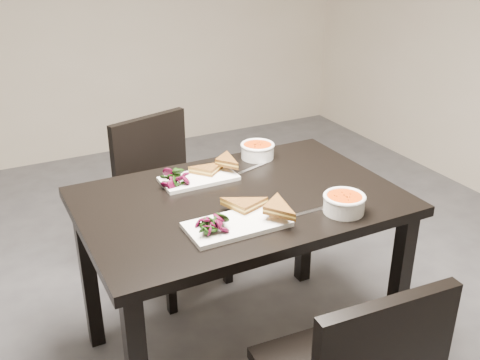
# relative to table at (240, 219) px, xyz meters

# --- Properties ---
(table) EXTENTS (1.20, 0.80, 0.75)m
(table) POSITION_rel_table_xyz_m (0.00, 0.00, 0.00)
(table) COLOR black
(table) RESTS_ON ground
(chair_far) EXTENTS (0.52, 0.52, 0.85)m
(chair_far) POSITION_rel_table_xyz_m (-0.07, 0.69, -0.17)
(chair_far) COLOR black
(chair_far) RESTS_ON ground
(plate_near) EXTENTS (0.35, 0.18, 0.02)m
(plate_near) POSITION_rel_table_xyz_m (-0.11, -0.20, 0.11)
(plate_near) COLOR white
(plate_near) RESTS_ON table
(sandwich_near) EXTENTS (0.21, 0.18, 0.06)m
(sandwich_near) POSITION_rel_table_xyz_m (-0.05, -0.19, 0.14)
(sandwich_near) COLOR brown
(sandwich_near) RESTS_ON plate_near
(salad_near) EXTENTS (0.11, 0.10, 0.05)m
(salad_near) POSITION_rel_table_xyz_m (-0.21, -0.20, 0.14)
(salad_near) COLOR black
(salad_near) RESTS_ON plate_near
(soup_bowl_near) EXTENTS (0.15, 0.15, 0.07)m
(soup_bowl_near) POSITION_rel_table_xyz_m (0.28, -0.28, 0.14)
(soup_bowl_near) COLOR white
(soup_bowl_near) RESTS_ON table
(cutlery_near) EXTENTS (0.18, 0.02, 0.00)m
(cutlery_near) POSITION_rel_table_xyz_m (0.16, -0.23, 0.10)
(cutlery_near) COLOR silver
(cutlery_near) RESTS_ON table
(plate_far) EXTENTS (0.31, 0.15, 0.02)m
(plate_far) POSITION_rel_table_xyz_m (-0.08, 0.21, 0.11)
(plate_far) COLOR white
(plate_far) RESTS_ON table
(sandwich_far) EXTENTS (0.19, 0.19, 0.05)m
(sandwich_far) POSITION_rel_table_xyz_m (-0.02, 0.19, 0.14)
(sandwich_far) COLOR brown
(sandwich_far) RESTS_ON plate_far
(salad_far) EXTENTS (0.10, 0.09, 0.04)m
(salad_far) POSITION_rel_table_xyz_m (-0.18, 0.21, 0.14)
(salad_far) COLOR black
(salad_far) RESTS_ON plate_far
(soup_bowl_far) EXTENTS (0.15, 0.15, 0.07)m
(soup_bowl_far) POSITION_rel_table_xyz_m (0.25, 0.31, 0.14)
(soup_bowl_far) COLOR white
(soup_bowl_far) RESTS_ON table
(cutlery_far) EXTENTS (0.18, 0.07, 0.00)m
(cutlery_far) POSITION_rel_table_xyz_m (0.16, 0.21, 0.10)
(cutlery_far) COLOR silver
(cutlery_far) RESTS_ON table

